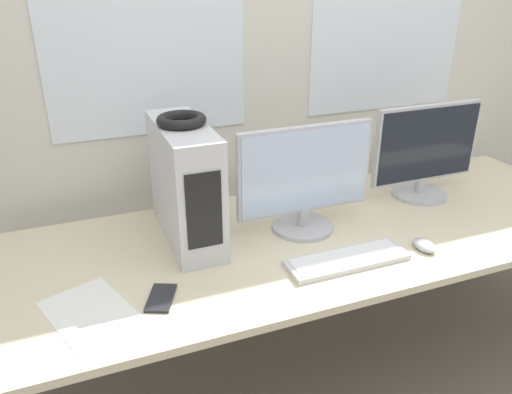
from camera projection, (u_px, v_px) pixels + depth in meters
The scene contains 10 objects.
wall_back at pixel (275, 36), 2.12m from camera, with size 8.00×0.07×2.70m.
desk at pixel (330, 238), 1.93m from camera, with size 2.39×0.86×0.70m.
pc_tower at pixel (186, 183), 1.77m from camera, with size 0.17×0.48×0.43m.
headphones at pixel (181, 120), 1.68m from camera, with size 0.17×0.17×0.03m.
monitor_main at pixel (305, 179), 1.84m from camera, with size 0.53×0.24×0.41m.
monitor_right_near at pixel (425, 152), 2.12m from camera, with size 0.50×0.24×0.41m.
keyboard at pixel (347, 260), 1.69m from camera, with size 0.43×0.13×0.02m.
mouse at pixel (424, 245), 1.77m from camera, with size 0.07×0.11×0.03m.
cell_phone at pixel (161, 298), 1.51m from camera, with size 0.12×0.16×0.01m.
paper_sheet_left at pixel (90, 312), 1.45m from camera, with size 0.30×0.35×0.00m.
Camera 1 is at (-0.88, -1.03, 1.61)m, focal length 35.00 mm.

